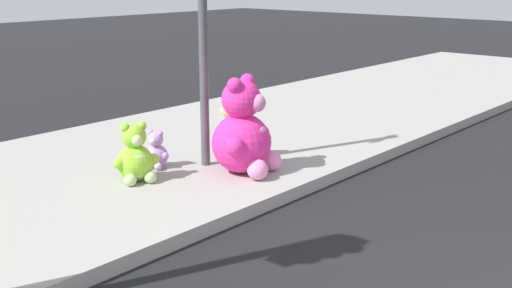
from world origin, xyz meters
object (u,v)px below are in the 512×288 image
object	(u,v)px
plush_lime	(136,158)
plush_teal	(253,141)
plush_tan	(229,126)
plush_lavender	(156,153)
sign_pole	(203,29)
plush_pink_large	(244,135)

from	to	relation	value
plush_lime	plush_teal	xyz separation A→B (m)	(1.69, -0.32, -0.08)
plush_tan	plush_lime	distance (m)	1.96
plush_lavender	sign_pole	bearing A→B (deg)	-37.46
plush_pink_large	plush_lime	bearing A→B (deg)	145.67
plush_tan	plush_lavender	world-z (taller)	plush_tan
sign_pole	plush_teal	distance (m)	1.67
sign_pole	plush_lavender	world-z (taller)	sign_pole
plush_pink_large	sign_pole	bearing A→B (deg)	97.81
plush_tan	plush_teal	distance (m)	0.70
sign_pole	plush_lavender	bearing A→B (deg)	142.54
plush_pink_large	plush_lavender	xyz separation A→B (m)	(-0.57, 0.96, -0.28)
plush_pink_large	plush_teal	distance (m)	0.80
plush_tan	plush_lime	bearing A→B (deg)	-170.17
sign_pole	plush_lime	bearing A→B (deg)	171.60
plush_lavender	plush_pink_large	bearing A→B (deg)	-59.19
plush_tan	plush_lavender	size ratio (longest dim) A/B	1.33
sign_pole	plush_lime	world-z (taller)	sign_pole
plush_teal	sign_pole	bearing A→B (deg)	166.33
plush_pink_large	plush_lime	distance (m)	1.31
plush_tan	plush_lime	world-z (taller)	plush_lime
plush_lime	plush_teal	size ratio (longest dim) A/B	1.42
plush_lime	plush_lavender	xyz separation A→B (m)	(0.49, 0.23, -0.09)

